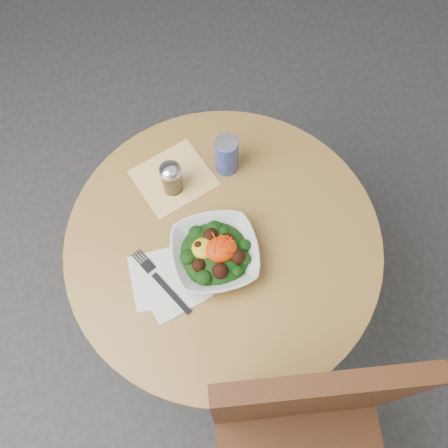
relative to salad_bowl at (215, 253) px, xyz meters
name	(u,v)px	position (x,y,z in m)	size (l,w,h in m)	color
ground	(224,310)	(0.04, 0.04, -0.78)	(6.00, 6.00, 0.00)	#2D2D2F
table	(223,264)	(0.04, 0.04, -0.23)	(0.90, 0.90, 0.75)	black
cloth_napkin	(174,178)	(-0.02, 0.28, -0.03)	(0.21, 0.19, 0.00)	#FEA90D
paper_napkins	(167,281)	(-0.15, -0.02, -0.03)	(0.21, 0.22, 0.00)	silver
salad_bowl	(215,253)	(0.00, 0.00, 0.00)	(0.28, 0.28, 0.09)	silver
fork	(159,280)	(-0.16, -0.01, -0.03)	(0.10, 0.23, 0.00)	black
spice_shaker	(172,178)	(-0.04, 0.25, 0.02)	(0.06, 0.06, 0.12)	silver
beverage_can	(227,155)	(0.14, 0.26, 0.03)	(0.07, 0.07, 0.13)	#0D1997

